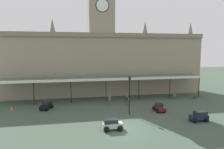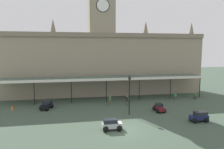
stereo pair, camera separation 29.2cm
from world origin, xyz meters
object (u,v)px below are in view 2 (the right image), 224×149
object	(u,v)px
car_maroon_sedan	(159,108)
victorian_lamppost	(129,91)
car_navy_estate	(199,117)
planter_near_kerb	(128,100)
planter_forecourt_centre	(175,96)
car_silver_estate	(112,125)
planter_by_canopy	(195,96)
pedestrian_near_entrance	(110,100)
traffic_cone	(12,108)
pedestrian_crossing_forecourt	(127,100)
car_black_estate	(47,105)

from	to	relation	value
car_maroon_sedan	victorian_lamppost	world-z (taller)	victorian_lamppost
car_navy_estate	planter_near_kerb	distance (m)	12.26
car_navy_estate	planter_forecourt_centre	bearing A→B (deg)	77.34
car_maroon_sedan	planter_near_kerb	world-z (taller)	car_maroon_sedan
car_navy_estate	car_silver_estate	size ratio (longest dim) A/B	1.00
planter_by_canopy	car_silver_estate	bearing A→B (deg)	-146.76
car_maroon_sedan	planter_near_kerb	bearing A→B (deg)	119.67
car_maroon_sedan	planter_forecourt_centre	bearing A→B (deg)	48.12
victorian_lamppost	car_silver_estate	bearing A→B (deg)	-124.67
pedestrian_near_entrance	traffic_cone	world-z (taller)	pedestrian_near_entrance
planter_by_canopy	planter_near_kerb	bearing A→B (deg)	-178.19
car_navy_estate	planter_by_canopy	distance (m)	12.52
pedestrian_near_entrance	planter_forecourt_centre	size ratio (longest dim) A/B	1.74
car_navy_estate	pedestrian_crossing_forecourt	world-z (taller)	pedestrian_crossing_forecourt
traffic_cone	planter_near_kerb	size ratio (longest dim) A/B	0.74
traffic_cone	planter_forecourt_centre	world-z (taller)	planter_forecourt_centre
pedestrian_crossing_forecourt	victorian_lamppost	distance (m)	5.13
car_navy_estate	pedestrian_crossing_forecourt	xyz separation A→B (m)	(-7.12, 8.49, 0.34)
planter_near_kerb	planter_by_canopy	bearing A→B (deg)	1.81
car_black_estate	car_silver_estate	world-z (taller)	same
car_black_estate	car_navy_estate	distance (m)	21.50
car_maroon_sedan	victorian_lamppost	xyz separation A→B (m)	(-4.70, -0.72, 2.87)
pedestrian_crossing_forecourt	traffic_cone	size ratio (longest dim) A/B	2.35
car_maroon_sedan	traffic_cone	size ratio (longest dim) A/B	2.89
car_navy_estate	planter_by_canopy	world-z (taller)	car_navy_estate
car_navy_estate	victorian_lamppost	size ratio (longest dim) A/B	0.41
car_navy_estate	planter_by_canopy	bearing A→B (deg)	59.73
car_black_estate	pedestrian_near_entrance	distance (m)	9.79
pedestrian_crossing_forecourt	traffic_cone	distance (m)	17.50
pedestrian_near_entrance	planter_forecourt_centre	distance (m)	12.47
pedestrian_near_entrance	traffic_cone	xyz separation A→B (m)	(-14.81, 0.14, -0.55)
planter_near_kerb	car_black_estate	bearing A→B (deg)	-173.61
car_black_estate	planter_forecourt_centre	bearing A→B (deg)	5.99
planter_by_canopy	planter_forecourt_centre	size ratio (longest dim) A/B	1.00
victorian_lamppost	pedestrian_crossing_forecourt	bearing A→B (deg)	79.01
planter_near_kerb	pedestrian_crossing_forecourt	bearing A→B (deg)	-108.36
planter_near_kerb	car_navy_estate	bearing A→B (deg)	-58.09
pedestrian_near_entrance	victorian_lamppost	bearing A→B (deg)	-71.08
car_navy_estate	car_silver_estate	bearing A→B (deg)	-176.32
car_maroon_sedan	car_navy_estate	bearing A→B (deg)	-55.58
victorian_lamppost	planter_near_kerb	world-z (taller)	victorian_lamppost
car_maroon_sedan	pedestrian_near_entrance	xyz separation A→B (m)	(-6.50, 4.53, 0.41)
car_maroon_sedan	planter_near_kerb	size ratio (longest dim) A/B	2.14
car_black_estate	traffic_cone	world-z (taller)	car_black_estate
car_black_estate	car_navy_estate	bearing A→B (deg)	-24.58
car_black_estate	victorian_lamppost	world-z (taller)	victorian_lamppost
planter_by_canopy	planter_near_kerb	world-z (taller)	same
car_silver_estate	planter_forecourt_centre	xyz separation A→B (m)	(13.82, 11.99, -0.07)
car_silver_estate	victorian_lamppost	xyz separation A→B (m)	(3.32, 4.79, 2.81)
car_maroon_sedan	car_black_estate	xyz separation A→B (m)	(-16.28, 4.16, 0.06)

